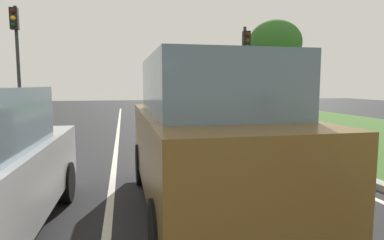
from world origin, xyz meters
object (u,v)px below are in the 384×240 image
(traffic_light_near_right, at_px, (245,59))
(car_suv_ahead, at_px, (208,134))
(tree_roadside_far, at_px, (275,43))
(traffic_light_overhead_left, at_px, (16,45))

(traffic_light_near_right, bearing_deg, car_suv_ahead, -113.78)
(traffic_light_near_right, distance_m, tree_roadside_far, 4.82)
(traffic_light_near_right, xyz_separation_m, traffic_light_overhead_left, (-9.86, 1.25, 0.53))
(traffic_light_overhead_left, bearing_deg, car_suv_ahead, -62.52)
(car_suv_ahead, relative_size, traffic_light_overhead_left, 0.87)
(car_suv_ahead, distance_m, traffic_light_overhead_left, 12.44)
(car_suv_ahead, height_order, traffic_light_overhead_left, traffic_light_overhead_left)
(car_suv_ahead, bearing_deg, tree_roadside_far, 60.16)
(traffic_light_near_right, height_order, traffic_light_overhead_left, traffic_light_overhead_left)
(tree_roadside_far, bearing_deg, traffic_light_near_right, -131.70)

